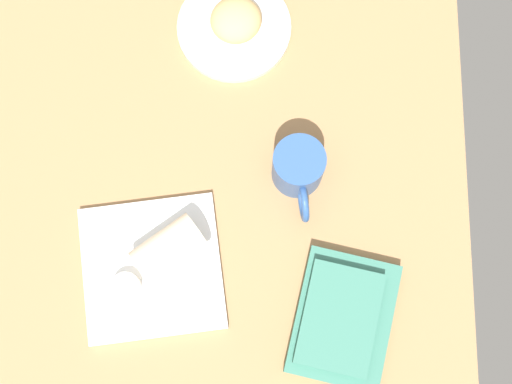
% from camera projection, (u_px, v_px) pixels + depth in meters
% --- Properties ---
extents(dining_table, '(1.10, 0.90, 0.04)m').
position_uv_depth(dining_table, '(212.00, 156.00, 1.37)').
color(dining_table, '#9E754C').
rests_on(dining_table, ground).
extents(round_plate, '(0.21, 0.21, 0.01)m').
position_uv_depth(round_plate, '(234.00, 28.00, 1.39)').
color(round_plate, silver).
rests_on(round_plate, dining_table).
extents(scone_pastry, '(0.11, 0.11, 0.05)m').
position_uv_depth(scone_pastry, '(236.00, 20.00, 1.36)').
color(scone_pastry, tan).
rests_on(scone_pastry, round_plate).
extents(square_plate, '(0.26, 0.26, 0.02)m').
position_uv_depth(square_plate, '(152.00, 268.00, 1.30)').
color(square_plate, white).
rests_on(square_plate, dining_table).
extents(sauce_cup, '(0.05, 0.05, 0.02)m').
position_uv_depth(sauce_cup, '(126.00, 287.00, 1.27)').
color(sauce_cup, silver).
rests_on(sauce_cup, square_plate).
extents(breakfast_wrap, '(0.12, 0.13, 0.07)m').
position_uv_depth(breakfast_wrap, '(169.00, 249.00, 1.26)').
color(breakfast_wrap, beige).
rests_on(breakfast_wrap, square_plate).
extents(book_stack, '(0.24, 0.20, 0.05)m').
position_uv_depth(book_stack, '(342.00, 319.00, 1.27)').
color(book_stack, '#387260').
rests_on(book_stack, dining_table).
extents(coffee_mug, '(0.14, 0.09, 0.10)m').
position_uv_depth(coffee_mug, '(299.00, 169.00, 1.29)').
color(coffee_mug, '#2D518C').
rests_on(coffee_mug, dining_table).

